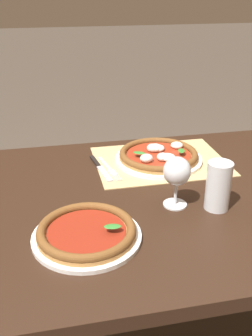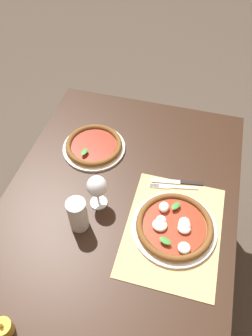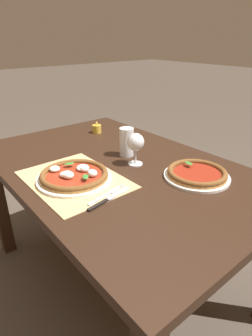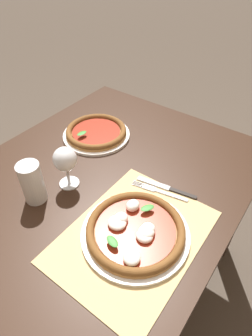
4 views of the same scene
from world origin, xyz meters
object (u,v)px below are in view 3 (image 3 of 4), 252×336
(pint_glass, at_px, (127,143))
(votive_candle, at_px, (97,129))
(pizza_near, at_px, (74,175))
(wine_glass, at_px, (136,144))
(pizza_far, at_px, (197,174))
(knife, at_px, (110,198))
(fork, at_px, (107,194))

(pint_glass, height_order, votive_candle, pint_glass)
(pizza_near, xyz_separation_m, wine_glass, (0.04, 0.31, 0.08))
(pizza_near, bearing_deg, wine_glass, 82.70)
(wine_glass, xyz_separation_m, votive_candle, (-0.52, 0.13, -0.08))
(pizza_far, relative_size, wine_glass, 1.83)
(wine_glass, relative_size, knife, 0.72)
(fork, bearing_deg, pint_glass, 130.07)
(pizza_far, distance_m, votive_candle, 0.80)
(fork, xyz_separation_m, votive_candle, (-0.67, 0.41, 0.02))
(pizza_near, height_order, fork, pizza_near)
(fork, bearing_deg, pizza_near, -169.74)
(pint_glass, distance_m, knife, 0.44)
(pizza_far, relative_size, knife, 1.32)
(votive_candle, bearing_deg, wine_glass, -14.06)
(pizza_near, distance_m, votive_candle, 0.65)
(wine_glass, relative_size, fork, 0.78)
(pizza_far, height_order, knife, pizza_far)
(wine_glass, bearing_deg, knife, -57.83)
(votive_candle, bearing_deg, pizza_far, -1.31)
(wine_glass, bearing_deg, fork, -61.26)
(pint_glass, xyz_separation_m, knife, (0.29, -0.32, -0.06))
(pizza_far, height_order, pint_glass, pint_glass)
(fork, bearing_deg, pizza_far, 72.13)
(pizza_near, relative_size, fork, 1.59)
(pizza_near, xyz_separation_m, fork, (0.19, 0.03, -0.02))
(knife, xyz_separation_m, votive_candle, (-0.70, 0.42, 0.02))
(pint_glass, relative_size, votive_candle, 2.01)
(wine_glass, bearing_deg, votive_candle, 165.94)
(wine_glass, distance_m, votive_candle, 0.54)
(pizza_near, height_order, pint_glass, pint_glass)
(knife, bearing_deg, pint_glass, 132.06)
(pizza_far, relative_size, votive_candle, 3.94)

